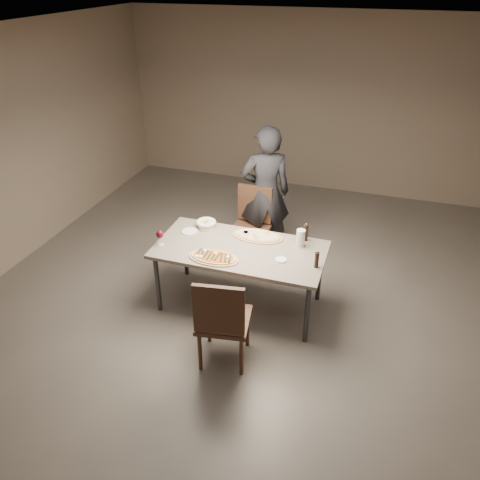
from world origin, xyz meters
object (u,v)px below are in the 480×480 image
(dining_table, at_px, (240,253))
(chair_near, at_px, (222,318))
(ham_pizza, at_px, (258,236))
(chair_far, at_px, (252,221))
(diner, at_px, (265,193))
(bread_basket, at_px, (206,223))
(pepper_mill_left, at_px, (306,232))
(zucchini_pizza, at_px, (214,257))
(carafe, at_px, (301,238))

(dining_table, relative_size, chair_near, 1.78)
(ham_pizza, height_order, chair_near, chair_near)
(chair_far, distance_m, diner, 0.39)
(bread_basket, xyz_separation_m, pepper_mill_left, (1.13, 0.06, 0.05))
(zucchini_pizza, xyz_separation_m, diner, (0.15, 1.45, 0.10))
(carafe, relative_size, diner, 0.11)
(pepper_mill_left, height_order, chair_far, chair_far)
(bread_basket, height_order, diner, diner)
(bread_basket, xyz_separation_m, chair_near, (0.64, -1.25, -0.23))
(chair_far, bearing_deg, diner, -117.61)
(dining_table, height_order, bread_basket, bread_basket)
(zucchini_pizza, bearing_deg, carafe, 38.39)
(chair_far, height_order, diner, diner)
(ham_pizza, relative_size, carafe, 2.90)
(zucchini_pizza, bearing_deg, pepper_mill_left, 43.74)
(chair_near, bearing_deg, diner, 85.70)
(ham_pizza, bearing_deg, carafe, -13.42)
(dining_table, xyz_separation_m, pepper_mill_left, (0.62, 0.38, 0.16))
(zucchini_pizza, distance_m, chair_near, 0.75)
(ham_pizza, bearing_deg, bread_basket, 167.73)
(diner, bearing_deg, carafe, 100.44)
(chair_far, xyz_separation_m, diner, (0.12, 0.20, 0.32))
(pepper_mill_left, distance_m, chair_near, 1.43)
(bread_basket, xyz_separation_m, chair_far, (0.35, 0.65, -0.25))
(diner, bearing_deg, chair_far, 35.25)
(ham_pizza, xyz_separation_m, carafe, (0.48, -0.04, 0.08))
(pepper_mill_left, xyz_separation_m, diner, (-0.67, 0.79, 0.02))
(dining_table, relative_size, ham_pizza, 3.22)
(carafe, height_order, chair_near, chair_near)
(ham_pizza, bearing_deg, chair_far, 102.79)
(carafe, height_order, chair_far, chair_far)
(ham_pizza, height_order, chair_far, chair_far)
(pepper_mill_left, relative_size, diner, 0.12)
(chair_near, distance_m, chair_far, 1.92)
(bread_basket, distance_m, carafe, 1.11)
(dining_table, bearing_deg, zucchini_pizza, -124.59)
(dining_table, xyz_separation_m, zucchini_pizza, (-0.19, -0.28, 0.07))
(bread_basket, bearing_deg, zucchini_pizza, -62.06)
(ham_pizza, height_order, bread_basket, bread_basket)
(bread_basket, distance_m, diner, 0.97)
(zucchini_pizza, height_order, carafe, carafe)
(chair_far, bearing_deg, ham_pizza, 114.55)
(dining_table, height_order, zucchini_pizza, zucchini_pizza)
(bread_basket, bearing_deg, diner, 61.43)
(dining_table, bearing_deg, carafe, 22.10)
(dining_table, xyz_separation_m, chair_near, (0.13, -0.93, -0.12))
(bread_basket, height_order, pepper_mill_left, pepper_mill_left)
(zucchini_pizza, height_order, bread_basket, bread_basket)
(carafe, xyz_separation_m, diner, (-0.64, 0.92, 0.02))
(pepper_mill_left, relative_size, chair_far, 0.21)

